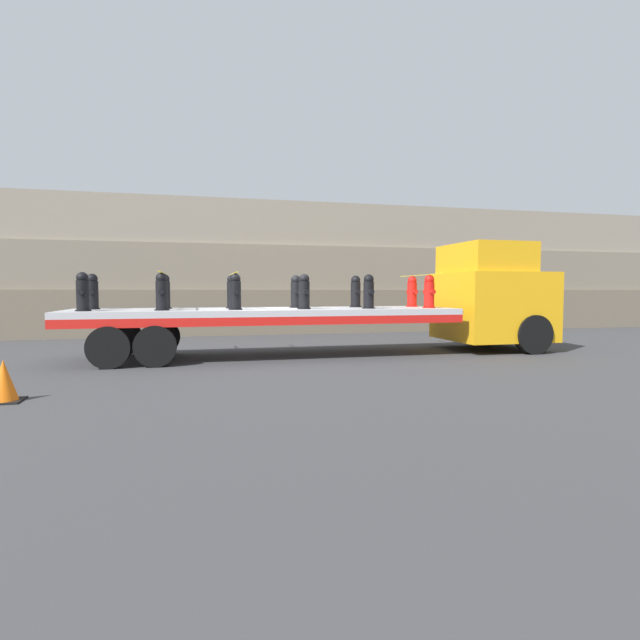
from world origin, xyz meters
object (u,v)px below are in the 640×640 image
at_px(fire_hydrant_black_far_2, 232,292).
at_px(fire_hydrant_black_near_4, 369,292).
at_px(fire_hydrant_black_far_0, 92,292).
at_px(truck_cab, 494,297).
at_px(fire_hydrant_black_near_0, 83,292).
at_px(fire_hydrant_black_near_3, 304,292).
at_px(fire_hydrant_black_near_1, 162,292).
at_px(fire_hydrant_black_far_4, 356,292).
at_px(fire_hydrant_black_far_3, 296,292).
at_px(fire_hydrant_red_far_5, 412,292).
at_px(fire_hydrant_black_near_2, 235,292).
at_px(flatbed_trailer, 241,318).
at_px(fire_hydrant_black_far_1, 165,292).
at_px(traffic_cone, 4,381).
at_px(fire_hydrant_red_near_5, 429,292).

relative_size(fire_hydrant_black_far_2, fire_hydrant_black_near_4, 1.00).
relative_size(fire_hydrant_black_far_0, fire_hydrant_black_near_4, 1.00).
xyz_separation_m(truck_cab, fire_hydrant_black_near_0, (-10.76, -0.54, 0.15)).
distance_m(fire_hydrant_black_near_3, fire_hydrant_black_near_4, 1.69).
xyz_separation_m(fire_hydrant_black_near_0, fire_hydrant_black_near_1, (1.69, 0.00, 0.00)).
bearing_deg(fire_hydrant_black_far_2, fire_hydrant_black_far_4, 0.00).
bearing_deg(fire_hydrant_black_far_3, fire_hydrant_black_near_3, -90.00).
xyz_separation_m(fire_hydrant_black_far_2, fire_hydrant_red_far_5, (5.08, 0.00, 0.00)).
xyz_separation_m(fire_hydrant_black_far_3, fire_hydrant_black_near_4, (1.69, -1.09, 0.00)).
distance_m(fire_hydrant_black_near_0, fire_hydrant_black_near_2, 3.38).
xyz_separation_m(truck_cab, fire_hydrant_red_far_5, (-2.30, 0.54, 0.15)).
bearing_deg(fire_hydrant_black_near_3, flatbed_trailer, 160.18).
bearing_deg(fire_hydrant_red_far_5, fire_hydrant_black_far_1, 180.00).
xyz_separation_m(fire_hydrant_black_near_3, fire_hydrant_black_far_4, (1.69, 1.09, 0.00)).
bearing_deg(fire_hydrant_black_near_1, fire_hydrant_black_far_0, 147.32).
bearing_deg(fire_hydrant_black_near_1, fire_hydrant_black_near_2, 0.00).
distance_m(fire_hydrant_black_near_4, fire_hydrant_black_far_4, 1.09).
height_order(fire_hydrant_black_near_1, fire_hydrant_black_far_3, same).
height_order(fire_hydrant_black_near_3, fire_hydrant_black_near_4, same).
distance_m(fire_hydrant_black_near_2, fire_hydrant_black_near_4, 3.38).
distance_m(fire_hydrant_black_near_1, fire_hydrant_black_far_4, 5.19).
height_order(fire_hydrant_black_near_0, fire_hydrant_black_near_4, same).
bearing_deg(fire_hydrant_black_near_3, fire_hydrant_red_far_5, 17.79).
bearing_deg(fire_hydrant_black_near_0, fire_hydrant_black_far_3, 12.07).
height_order(truck_cab, traffic_cone, truck_cab).
xyz_separation_m(fire_hydrant_black_far_1, fire_hydrant_red_far_5, (6.77, 0.00, 0.00)).
xyz_separation_m(flatbed_trailer, fire_hydrant_black_near_1, (-1.88, -0.54, 0.66)).
relative_size(fire_hydrant_black_near_2, fire_hydrant_red_near_5, 1.00).
relative_size(fire_hydrant_black_near_0, fire_hydrant_black_near_2, 1.00).
bearing_deg(flatbed_trailer, fire_hydrant_black_near_4, -9.63).
relative_size(flatbed_trailer, fire_hydrant_black_far_0, 11.01).
bearing_deg(fire_hydrant_black_near_2, traffic_cone, -135.56).
bearing_deg(fire_hydrant_black_far_0, fire_hydrant_black_near_4, -9.11).
xyz_separation_m(flatbed_trailer, fire_hydrant_black_near_2, (-0.19, -0.54, 0.66)).
bearing_deg(fire_hydrant_red_far_5, fire_hydrant_black_near_4, -147.32).
relative_size(truck_cab, fire_hydrant_black_near_3, 3.42).
distance_m(fire_hydrant_black_near_3, fire_hydrant_black_far_3, 1.09).
xyz_separation_m(fire_hydrant_black_near_4, traffic_cone, (-7.15, -3.69, -1.34)).
relative_size(truck_cab, fire_hydrant_black_near_2, 3.42).
bearing_deg(fire_hydrant_black_near_3, fire_hydrant_black_near_1, 180.00).
bearing_deg(fire_hydrant_red_near_5, fire_hydrant_black_far_2, 167.93).
distance_m(fire_hydrant_black_far_1, fire_hydrant_black_near_4, 5.19).
xyz_separation_m(fire_hydrant_black_near_1, fire_hydrant_black_far_1, (0.00, 1.09, 0.00)).
bearing_deg(fire_hydrant_black_near_1, flatbed_trailer, 16.12).
bearing_deg(fire_hydrant_black_far_2, fire_hydrant_black_near_4, -17.79).
distance_m(fire_hydrant_black_far_2, fire_hydrant_black_far_3, 1.69).
distance_m(truck_cab, fire_hydrant_black_far_4, 4.03).
relative_size(fire_hydrant_black_near_2, fire_hydrant_black_far_2, 1.00).
bearing_deg(fire_hydrant_black_far_0, fire_hydrant_black_near_3, -12.07).
relative_size(fire_hydrant_black_far_0, fire_hydrant_black_far_3, 1.00).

